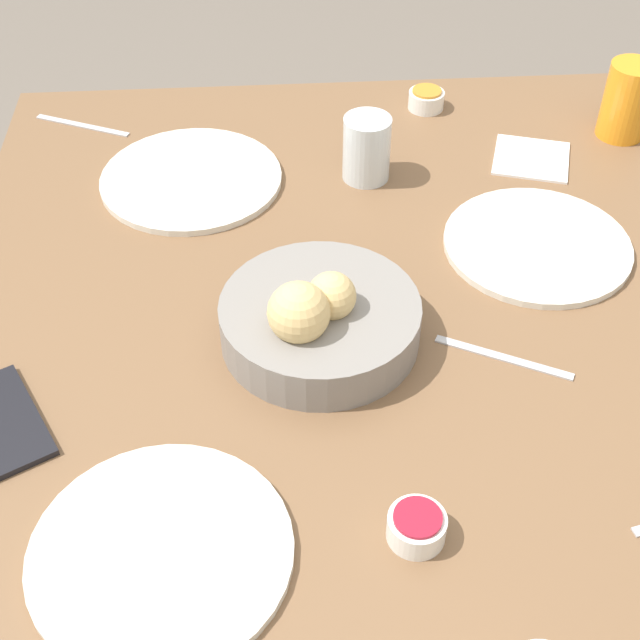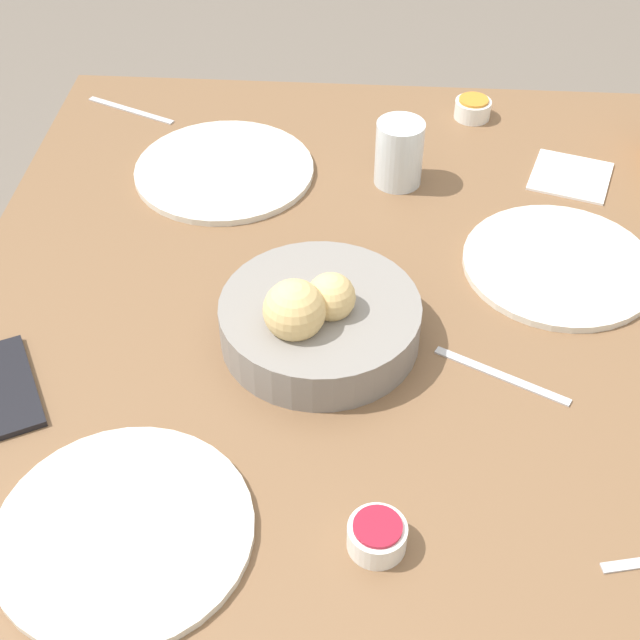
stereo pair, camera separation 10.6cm
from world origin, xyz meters
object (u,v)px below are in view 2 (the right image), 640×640
jam_bowl_honey (473,108)px  knife_silver (501,376)px  plate_far_center (559,264)px  napkin (571,176)px  bread_basket (318,319)px  water_tumbler (399,153)px  cell_phone (1,388)px  plate_near_right (124,531)px  plate_near_left (224,170)px  fork_silver (131,110)px  jam_bowl_berry (377,536)px

jam_bowl_honey → knife_silver: 0.58m
plate_far_center → napkin: bearing=168.2°
bread_basket → water_tumbler: 0.36m
water_tumbler → knife_silver: 0.41m
plate_far_center → cell_phone: (0.27, -0.67, -0.00)m
water_tumbler → cell_phone: (0.45, -0.45, -0.04)m
jam_bowl_honey → bread_basket: bearing=-21.8°
jam_bowl_honey → cell_phone: size_ratio=0.35×
bread_basket → knife_silver: bread_basket is taller
plate_near_right → plate_far_center: size_ratio=1.02×
plate_near_left → fork_silver: bearing=-133.0°
jam_bowl_honey → plate_near_left: bearing=-63.7°
jam_bowl_honey → jam_bowl_berry: bearing=-9.6°
bread_basket → cell_phone: bearing=-73.3°
bread_basket → napkin: 0.51m
bread_basket → plate_near_right: (0.29, -0.17, -0.03)m
bread_basket → fork_silver: (-0.52, -0.35, -0.03)m
bread_basket → jam_bowl_berry: 0.29m
knife_silver → fork_silver: bearing=-135.0°
plate_near_left → plate_far_center: bearing=68.1°
plate_far_center → jam_bowl_honey: (-0.38, -0.09, 0.01)m
bread_basket → water_tumbler: bearing=164.8°
knife_silver → napkin: size_ratio=1.10×
fork_silver → cell_phone: (0.63, -0.01, 0.00)m
plate_far_center → fork_silver: plate_far_center is taller
fork_silver → plate_far_center: bearing=61.3°
jam_bowl_berry → fork_silver: bearing=-152.1°
plate_near_left → fork_silver: (-0.17, -0.18, -0.00)m
plate_near_right → knife_silver: (-0.24, 0.39, -0.00)m
knife_silver → plate_near_right: bearing=-58.3°
plate_far_center → jam_bowl_honey: 0.39m
plate_far_center → cell_phone: bearing=-68.2°
cell_phone → jam_bowl_berry: bearing=68.1°
plate_near_left → jam_bowl_berry: jam_bowl_berry is taller
plate_far_center → knife_silver: size_ratio=1.65×
plate_far_center → jam_bowl_berry: jam_bowl_berry is taller
bread_basket → napkin: bread_basket is taller
plate_far_center → napkin: plate_far_center is taller
water_tumbler → knife_silver: water_tumbler is taller
knife_silver → jam_bowl_berry: bearing=-30.7°
plate_near_left → napkin: bearing=92.6°
jam_bowl_honey → fork_silver: (0.02, -0.56, -0.01)m
cell_phone → napkin: bearing=124.1°
plate_near_left → jam_bowl_berry: size_ratio=4.59×
water_tumbler → jam_bowl_berry: size_ratio=1.67×
fork_silver → cell_phone: bearing=-0.8°
knife_silver → bread_basket: bearing=-101.9°
knife_silver → plate_near_left: bearing=-135.9°
plate_near_right → knife_silver: plate_near_right is taller
plate_near_right → fork_silver: plate_near_right is taller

